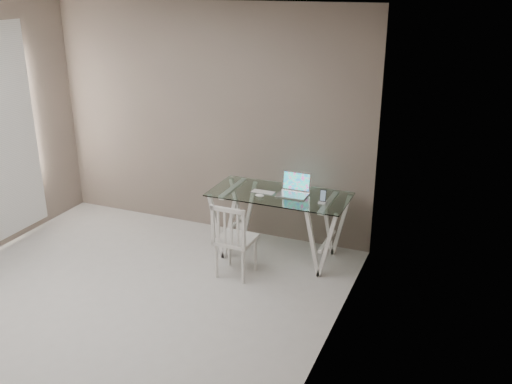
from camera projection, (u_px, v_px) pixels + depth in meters
room at (78, 136)px, 4.68m from camera, size 4.50×4.52×2.71m
desk at (279, 224)px, 6.27m from camera, size 1.50×0.70×0.75m
chair at (233, 237)px, 5.80m from camera, size 0.38×0.38×0.82m
laptop at (294, 189)px, 6.12m from camera, size 0.32×0.26×0.23m
keyboard at (263, 192)px, 6.18m from camera, size 0.27×0.11×0.01m
mouse at (260, 195)px, 6.05m from camera, size 0.10×0.06×0.03m
phone_dock at (323, 199)px, 5.88m from camera, size 0.08×0.08×0.14m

